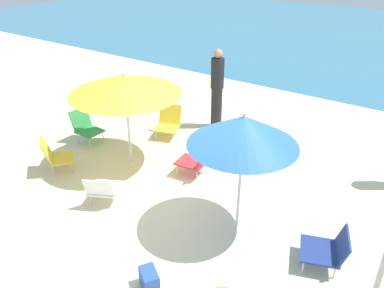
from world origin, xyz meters
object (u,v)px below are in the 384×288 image
at_px(beach_chair_b, 168,121).
at_px(beach_chair_f, 85,126).
at_px(beach_chair_a, 328,249).
at_px(beach_bag, 149,280).
at_px(umbrella_blue, 243,131).
at_px(beach_chair_d, 103,188).
at_px(beach_chair_e, 197,160).
at_px(beach_chair_c, 54,155).
at_px(umbrella_yellow, 125,84).
at_px(person_a, 217,88).

xyz_separation_m(beach_chair_b, beach_chair_f, (-1.25, -1.23, 0.04)).
bearing_deg(beach_chair_f, beach_chair_a, -4.45).
height_order(beach_chair_b, beach_bag, beach_chair_b).
height_order(umbrella_blue, beach_chair_d, umbrella_blue).
bearing_deg(beach_chair_a, beach_chair_e, -37.70).
height_order(beach_chair_c, beach_chair_e, beach_chair_c).
bearing_deg(beach_chair_b, umbrella_blue, 36.02).
relative_size(beach_chair_b, beach_chair_d, 1.01).
bearing_deg(beach_chair_f, umbrella_yellow, -1.60).
distance_m(umbrella_yellow, beach_chair_d, 1.88).
relative_size(beach_chair_c, person_a, 0.39).
bearing_deg(beach_chair_d, beach_chair_f, 27.61).
distance_m(umbrella_yellow, person_a, 2.45).
distance_m(person_a, beach_bag, 4.89).
bearing_deg(beach_bag, beach_chair_b, 124.08).
bearing_deg(person_a, beach_chair_e, 94.01).
distance_m(umbrella_yellow, beach_chair_a, 4.22).
height_order(umbrella_blue, beach_chair_c, umbrella_blue).
xyz_separation_m(beach_chair_c, person_a, (1.44, 3.35, 0.56)).
bearing_deg(person_a, umbrella_blue, 108.14).
height_order(beach_chair_a, beach_chair_f, beach_chair_f).
bearing_deg(beach_chair_c, beach_chair_b, 19.53).
relative_size(beach_chair_e, beach_bag, 2.26).
relative_size(beach_chair_a, beach_chair_e, 1.07).
distance_m(beach_chair_e, person_a, 2.25).
relative_size(umbrella_blue, beach_chair_a, 2.63).
bearing_deg(beach_chair_b, beach_chair_f, -64.79).
relative_size(umbrella_blue, beach_chair_d, 2.68).
distance_m(umbrella_yellow, beach_chair_c, 1.84).
height_order(umbrella_blue, person_a, umbrella_blue).
bearing_deg(beach_chair_f, beach_chair_d, -32.95).
height_order(beach_chair_a, beach_chair_e, beach_chair_e).
bearing_deg(beach_bag, beach_chair_c, 160.17).
distance_m(beach_chair_a, beach_chair_b, 4.50).
distance_m(beach_chair_b, person_a, 1.30).
bearing_deg(umbrella_yellow, person_a, 76.91).
bearing_deg(beach_bag, umbrella_blue, 78.54).
height_order(beach_chair_d, person_a, person_a).
xyz_separation_m(beach_chair_b, beach_chair_d, (0.64, -2.59, -0.03)).
bearing_deg(beach_chair_c, beach_bag, -71.63).
height_order(umbrella_yellow, beach_bag, umbrella_yellow).
distance_m(beach_chair_b, beach_chair_f, 1.75).
bearing_deg(beach_chair_a, beach_chair_f, -26.95).
relative_size(beach_chair_c, beach_chair_f, 1.00).
distance_m(umbrella_blue, person_a, 3.61).
height_order(beach_chair_d, beach_chair_e, beach_chair_e).
bearing_deg(beach_chair_b, beach_chair_e, 34.77).
bearing_deg(umbrella_blue, beach_chair_f, 170.53).
distance_m(beach_chair_b, beach_bag, 4.27).
relative_size(beach_chair_c, beach_bag, 2.33).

